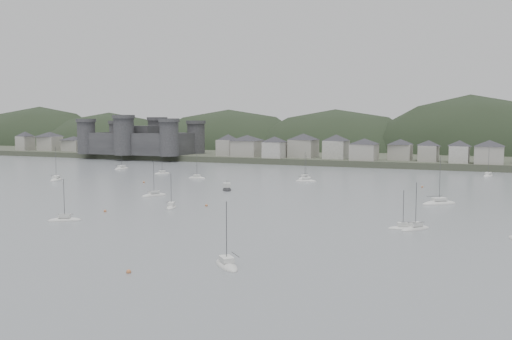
% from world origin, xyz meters
% --- Properties ---
extents(ground, '(900.00, 900.00, 0.00)m').
position_xyz_m(ground, '(0.00, 0.00, 0.00)').
color(ground, slate).
rests_on(ground, ground).
extents(far_shore_land, '(900.00, 250.00, 3.00)m').
position_xyz_m(far_shore_land, '(0.00, 295.00, 1.50)').
color(far_shore_land, '#383D2D').
rests_on(far_shore_land, ground).
extents(forested_ridge, '(851.55, 103.94, 102.57)m').
position_xyz_m(forested_ridge, '(4.83, 269.40, -11.28)').
color(forested_ridge, black).
rests_on(forested_ridge, ground).
extents(castle, '(66.00, 43.00, 20.00)m').
position_xyz_m(castle, '(-120.00, 179.80, 10.96)').
color(castle, '#333335').
rests_on(castle, far_shore_land).
extents(waterfront_town, '(451.48, 28.46, 12.92)m').
position_xyz_m(waterfront_town, '(50.59, 183.34, 8.66)').
color(waterfront_town, '#A19F93').
rests_on(waterfront_town, far_shore_land).
extents(moored_fleet, '(268.85, 178.33, 13.30)m').
position_xyz_m(moored_fleet, '(-11.36, 55.76, 0.18)').
color(moored_fleet, silver).
rests_on(moored_fleet, ground).
extents(motor_launch_far, '(6.10, 7.95, 3.82)m').
position_xyz_m(motor_launch_far, '(-6.98, 68.48, 0.29)').
color(motor_launch_far, black).
rests_on(motor_launch_far, ground).
extents(mooring_buoys, '(194.90, 123.67, 0.70)m').
position_xyz_m(mooring_buoys, '(3.61, 40.87, 0.15)').
color(mooring_buoys, '#BA6C3E').
rests_on(mooring_buoys, ground).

